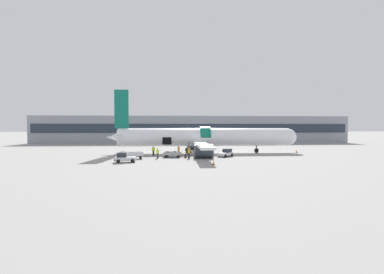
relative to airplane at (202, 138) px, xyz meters
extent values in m
plane|color=gray|center=(0.60, -6.99, -3.08)|extent=(500.00, 500.00, 0.00)
cube|color=gray|center=(0.60, 35.68, 1.28)|extent=(101.47, 10.73, 8.72)
cube|color=#232D3D|center=(0.60, 30.25, 1.72)|extent=(99.44, 0.16, 2.79)
cylinder|color=white|center=(0.49, 0.00, 0.09)|extent=(33.70, 3.56, 3.56)
sphere|color=white|center=(17.34, 0.00, 0.09)|extent=(3.39, 3.39, 3.39)
cone|color=white|center=(-16.36, 0.00, 0.09)|extent=(4.10, 3.28, 3.28)
cylinder|color=#0F6B56|center=(0.49, -0.03, 0.41)|extent=(2.02, 3.57, 3.57)
cube|color=#0F6B56|center=(-15.69, 0.00, 5.58)|extent=(2.67, 0.28, 7.41)
cube|color=white|center=(-15.84, -4.35, 0.45)|extent=(0.87, 8.70, 0.20)
cube|color=white|center=(-15.84, 4.35, 0.45)|extent=(0.87, 8.70, 0.20)
cube|color=white|center=(-0.86, -8.30, -0.89)|extent=(2.07, 15.53, 0.40)
cube|color=white|center=(-0.86, 8.30, -0.89)|extent=(2.07, 15.53, 0.40)
cylinder|color=#333842|center=(-0.66, -8.30, -1.90)|extent=(3.03, 2.29, 2.29)
cylinder|color=#333842|center=(-0.66, 8.31, -1.90)|extent=(3.03, 2.29, 2.29)
cube|color=black|center=(-6.92, -1.76, -0.53)|extent=(1.70, 0.12, 1.40)
cylinder|color=#56565B|center=(10.94, 0.00, -1.71)|extent=(0.22, 0.22, 1.82)
sphere|color=black|center=(10.94, 0.00, -2.62)|extent=(0.92, 0.92, 0.92)
cylinder|color=#56565B|center=(-2.88, -2.48, -1.71)|extent=(0.22, 0.22, 1.82)
sphere|color=black|center=(-2.88, -2.48, -2.62)|extent=(0.92, 0.92, 0.92)
cylinder|color=#56565B|center=(-2.88, 2.48, -1.71)|extent=(0.22, 0.22, 1.82)
sphere|color=black|center=(-2.88, 2.48, -2.62)|extent=(0.92, 0.92, 0.92)
cube|color=silver|center=(-12.62, -12.57, -2.57)|extent=(3.11, 1.73, 0.54)
cube|color=#232833|center=(-13.12, -12.66, -1.98)|extent=(1.49, 1.27, 0.64)
cube|color=black|center=(-14.11, -12.84, -2.68)|extent=(0.31, 1.12, 0.27)
sphere|color=black|center=(-13.70, -12.16, -2.80)|extent=(0.56, 0.56, 0.56)
sphere|color=black|center=(-13.50, -13.33, -2.80)|extent=(0.56, 0.56, 0.56)
sphere|color=black|center=(-11.73, -11.82, -2.80)|extent=(0.56, 0.56, 0.56)
sphere|color=black|center=(-11.53, -12.98, -2.80)|extent=(0.56, 0.56, 0.56)
cube|color=silver|center=(3.37, -6.42, -2.59)|extent=(3.12, 3.19, 0.50)
cube|color=#232833|center=(3.75, -6.02, -2.04)|extent=(1.78, 1.79, 0.60)
cube|color=black|center=(4.50, -5.23, -2.69)|extent=(0.92, 0.88, 0.25)
sphere|color=black|center=(4.56, -6.05, -2.80)|extent=(0.56, 0.56, 0.56)
sphere|color=black|center=(3.67, -5.22, -2.80)|extent=(0.56, 0.56, 0.56)
sphere|color=black|center=(3.07, -7.63, -2.80)|extent=(0.56, 0.56, 0.56)
sphere|color=black|center=(2.18, -6.79, -2.80)|extent=(0.56, 0.56, 0.56)
cube|color=#999BA0|center=(-5.88, -6.68, -2.60)|extent=(3.17, 2.22, 0.05)
cube|color=#999BA0|center=(-4.46, -6.90, -2.37)|extent=(0.34, 1.78, 0.41)
cube|color=#999BA0|center=(-6.01, -7.53, -2.37)|extent=(2.84, 0.50, 0.41)
cube|color=#999BA0|center=(-5.74, -5.82, -2.37)|extent=(2.84, 0.50, 0.41)
cube|color=#333338|center=(-3.99, -6.97, -2.80)|extent=(0.90, 0.22, 0.06)
sphere|color=black|center=(-5.00, -7.72, -2.88)|extent=(0.40, 0.40, 0.40)
sphere|color=black|center=(-4.73, -5.95, -2.88)|extent=(0.40, 0.40, 0.40)
sphere|color=black|center=(-7.03, -7.40, -2.88)|extent=(0.40, 0.40, 0.40)
sphere|color=black|center=(-6.75, -5.63, -2.88)|extent=(0.40, 0.40, 0.40)
cube|color=#1E2347|center=(-4.78, -6.83, -2.43)|extent=(0.51, 0.34, 0.30)
cube|color=olive|center=(-5.98, -6.27, -2.34)|extent=(0.47, 0.20, 0.47)
cube|color=#14472D|center=(-5.45, -6.91, -2.28)|extent=(0.36, 0.26, 0.60)
cube|color=#4C1E1E|center=(-6.73, -6.66, -2.32)|extent=(0.54, 0.26, 0.51)
cube|color=silver|center=(-12.04, -8.53, -2.52)|extent=(3.13, 1.85, 0.05)
cube|color=silver|center=(-10.62, -8.28, -2.22)|extent=(0.29, 1.35, 0.53)
cube|color=silver|center=(-11.92, -9.17, -2.22)|extent=(2.85, 0.55, 0.53)
cube|color=silver|center=(-12.15, -7.88, -2.22)|extent=(2.85, 0.55, 0.53)
cube|color=#333338|center=(-10.15, -8.20, -2.76)|extent=(0.90, 0.23, 0.06)
sphere|color=black|center=(-10.91, -9.02, -2.88)|extent=(0.40, 0.40, 0.40)
sphere|color=black|center=(-11.14, -7.68, -2.88)|extent=(0.40, 0.40, 0.40)
sphere|color=black|center=(-12.93, -9.37, -2.88)|extent=(0.40, 0.40, 0.40)
sphere|color=black|center=(-13.17, -8.03, -2.88)|extent=(0.40, 0.40, 0.40)
cube|color=olive|center=(-12.58, -8.81, -2.31)|extent=(0.33, 0.18, 0.37)
cube|color=#4C1E1E|center=(-11.53, -8.64, -2.33)|extent=(0.34, 0.19, 0.33)
cube|color=#4C1E1E|center=(-12.35, -8.51, -2.28)|extent=(0.39, 0.24, 0.42)
cylinder|color=#1E2338|center=(-3.12, -8.58, -2.65)|extent=(0.40, 0.40, 0.85)
cylinder|color=orange|center=(-3.12, -8.58, -1.89)|extent=(0.51, 0.51, 0.67)
sphere|color=#9E7556|center=(-3.12, -8.58, -1.43)|extent=(0.24, 0.24, 0.24)
cylinder|color=orange|center=(-3.19, -8.35, -1.96)|extent=(0.16, 0.16, 0.62)
cylinder|color=orange|center=(-3.04, -8.80, -1.96)|extent=(0.16, 0.16, 0.62)
cylinder|color=#1E2338|center=(-4.75, -3.85, -2.65)|extent=(0.34, 0.34, 0.86)
cylinder|color=orange|center=(-4.75, -3.85, -1.89)|extent=(0.43, 0.43, 0.67)
sphere|color=tan|center=(-4.75, -3.85, -1.43)|extent=(0.24, 0.24, 0.24)
cylinder|color=orange|center=(-4.77, -4.09, -1.96)|extent=(0.14, 0.14, 0.62)
cylinder|color=orange|center=(-4.73, -3.62, -1.96)|extent=(0.14, 0.14, 0.62)
cylinder|color=black|center=(-9.27, -4.20, -2.64)|extent=(0.43, 0.43, 0.87)
cylinder|color=#CCE523|center=(-9.27, -4.20, -1.87)|extent=(0.56, 0.56, 0.68)
sphere|color=beige|center=(-9.27, -4.20, -1.41)|extent=(0.24, 0.24, 0.24)
cylinder|color=#CCE523|center=(-9.48, -4.32, -1.94)|extent=(0.18, 0.18, 0.63)
cylinder|color=#CCE523|center=(-9.06, -4.07, -1.94)|extent=(0.18, 0.18, 0.63)
cylinder|color=#2D2D33|center=(-8.25, -8.24, -2.67)|extent=(0.41, 0.41, 0.81)
cylinder|color=#B7E019|center=(-8.25, -8.24, -1.95)|extent=(0.53, 0.53, 0.64)
sphere|color=tan|center=(-8.25, -8.24, -1.52)|extent=(0.22, 0.22, 0.22)
cylinder|color=#B7E019|center=(-8.39, -8.42, -2.02)|extent=(0.17, 0.17, 0.59)
cylinder|color=#B7E019|center=(-8.11, -8.06, -2.02)|extent=(0.17, 0.17, 0.59)
cylinder|color=#2D2D33|center=(-2.83, -3.74, -2.69)|extent=(0.39, 0.39, 0.78)
cylinder|color=#CCE523|center=(-2.83, -3.74, -2.00)|extent=(0.50, 0.50, 0.61)
sphere|color=brown|center=(-2.83, -3.74, -1.59)|extent=(0.21, 0.21, 0.21)
cylinder|color=#CCE523|center=(-3.01, -3.85, -2.06)|extent=(0.16, 0.16, 0.56)
cylinder|color=#CCE523|center=(-2.64, -3.62, -2.06)|extent=(0.16, 0.16, 0.56)
cylinder|color=#2D2D33|center=(-1.56, -6.16, -2.65)|extent=(0.44, 0.44, 0.85)
cylinder|color=#CCE523|center=(-1.56, -6.16, -1.89)|extent=(0.56, 0.56, 0.67)
sphere|color=tan|center=(-1.56, -6.16, -1.43)|extent=(0.24, 0.24, 0.24)
cylinder|color=#CCE523|center=(-1.42, -5.97, -1.96)|extent=(0.18, 0.18, 0.62)
cylinder|color=#CCE523|center=(-1.70, -6.35, -1.96)|extent=(0.18, 0.18, 0.62)
cube|color=#4C1E1E|center=(-3.65, -7.88, -2.81)|extent=(0.37, 0.22, 0.53)
cube|color=black|center=(-3.65, -7.88, -2.49)|extent=(0.23, 0.05, 0.12)
cube|color=black|center=(19.05, -0.45, -3.06)|extent=(0.47, 0.47, 0.03)
cone|color=orange|center=(19.05, -0.45, -2.76)|extent=(0.35, 0.35, 0.64)
cylinder|color=white|center=(19.05, -0.45, -2.73)|extent=(0.20, 0.20, 0.08)
cube|color=black|center=(-0.14, -15.83, -3.06)|extent=(0.47, 0.47, 0.03)
cone|color=orange|center=(-0.14, -15.83, -2.80)|extent=(0.35, 0.35, 0.57)
cylinder|color=white|center=(-0.14, -15.83, -2.77)|extent=(0.20, 0.20, 0.07)
cube|color=black|center=(0.82, -8.16, -3.06)|extent=(0.63, 0.63, 0.03)
cone|color=orange|center=(0.82, -8.16, -2.68)|extent=(0.47, 0.47, 0.79)
cylinder|color=white|center=(0.82, -8.16, -2.64)|extent=(0.27, 0.27, 0.10)
camera|label=1|loc=(-5.36, -50.39, 2.06)|focal=24.00mm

